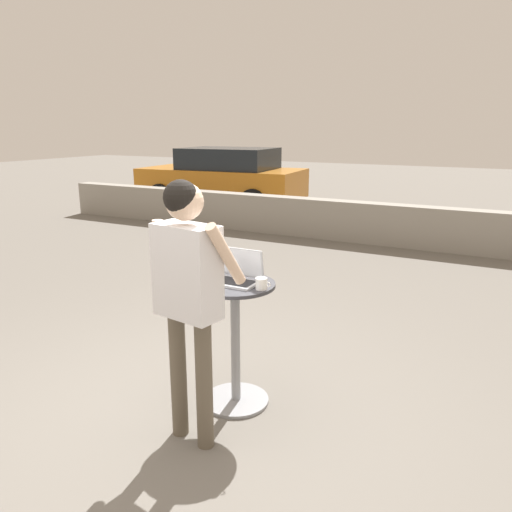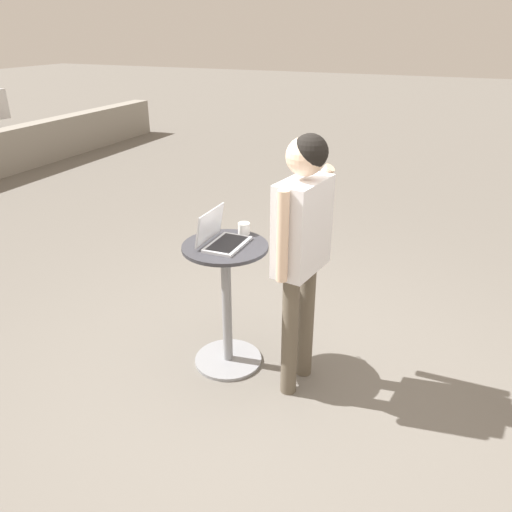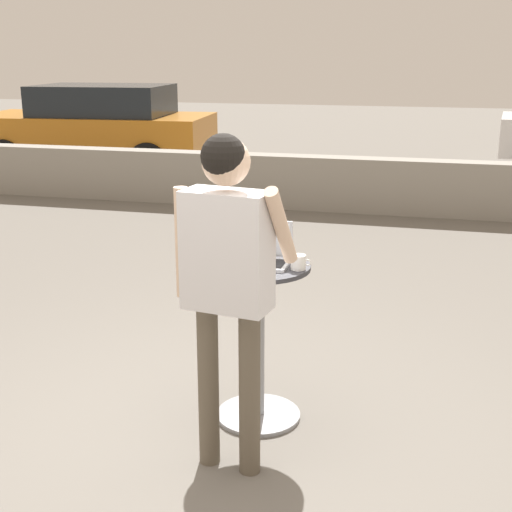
{
  "view_description": "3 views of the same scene",
  "coord_description": "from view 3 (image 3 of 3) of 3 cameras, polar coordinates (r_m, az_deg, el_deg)",
  "views": [
    {
      "loc": [
        1.91,
        -2.52,
        2.07
      ],
      "look_at": [
        0.38,
        0.4,
        1.2
      ],
      "focal_mm": 35.0,
      "sensor_mm": 36.0,
      "label": 1
    },
    {
      "loc": [
        -2.59,
        -0.96,
        2.32
      ],
      "look_at": [
        0.29,
        0.28,
        0.86
      ],
      "focal_mm": 35.0,
      "sensor_mm": 36.0,
      "label": 2
    },
    {
      "loc": [
        1.11,
        -3.28,
        2.13
      ],
      "look_at": [
        0.25,
        0.09,
        1.12
      ],
      "focal_mm": 50.0,
      "sensor_mm": 36.0,
      "label": 3
    }
  ],
  "objects": [
    {
      "name": "parked_car_further_down",
      "position": [
        13.18,
        -12.63,
        10.01
      ],
      "size": [
        4.23,
        2.21,
        1.52
      ],
      "color": "#B76B19",
      "rests_on": "ground_plane"
    },
    {
      "name": "laptop",
      "position": [
        4.04,
        0.32,
        0.18
      ],
      "size": [
        0.35,
        0.27,
        0.24
      ],
      "color": "#B7BABF",
      "rests_on": "cafe_table"
    },
    {
      "name": "ground_plane",
      "position": [
        4.07,
        -3.9,
        -15.44
      ],
      "size": [
        50.0,
        50.0,
        0.0
      ],
      "primitive_type": "plane",
      "color": "slate"
    },
    {
      "name": "coffee_mug",
      "position": [
        3.94,
        3.42,
        -0.5
      ],
      "size": [
        0.11,
        0.08,
        0.08
      ],
      "color": "white",
      "rests_on": "cafe_table"
    },
    {
      "name": "cafe_table",
      "position": [
        4.17,
        0.21,
        -6.23
      ],
      "size": [
        0.59,
        0.59,
        0.96
      ],
      "color": "gray",
      "rests_on": "ground_plane"
    },
    {
      "name": "standing_person",
      "position": [
        3.48,
        -2.34,
        -0.47
      ],
      "size": [
        0.6,
        0.35,
        1.76
      ],
      "color": "brown",
      "rests_on": "ground_plane"
    },
    {
      "name": "pavement_kerb",
      "position": [
        9.78,
        7.53,
        5.7
      ],
      "size": [
        14.88,
        0.35,
        0.73
      ],
      "color": "gray",
      "rests_on": "ground_plane"
    }
  ]
}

